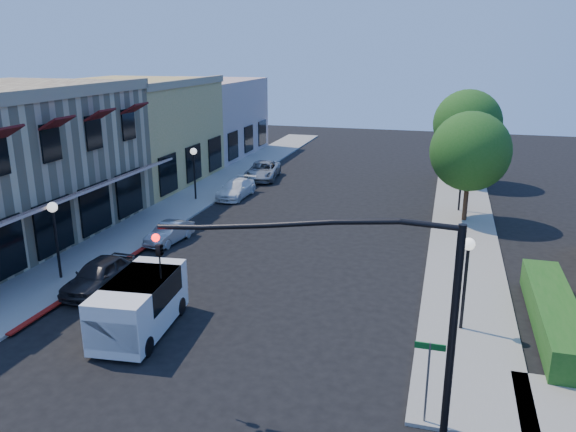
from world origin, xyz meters
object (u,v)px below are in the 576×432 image
(lamppost_left_near, at_px, (54,221))
(parked_car_c, at_px, (236,189))
(signal_mast_arm, at_px, (366,291))
(lamppost_left_far, at_px, (194,161))
(parked_car_a, at_px, (99,275))
(white_van, at_px, (139,303))
(parked_car_d, at_px, (263,171))
(parked_car_b, at_px, (169,233))
(lamppost_right_far, at_px, (462,169))
(street_tree_b, at_px, (467,123))
(street_tree_a, at_px, (470,151))
(street_name_sign, at_px, (428,370))
(lamppost_right_near, at_px, (467,261))

(lamppost_left_near, height_order, parked_car_c, lamppost_left_near)
(signal_mast_arm, bearing_deg, lamppost_left_far, 125.00)
(signal_mast_arm, distance_m, parked_car_a, 13.92)
(white_van, height_order, parked_car_c, white_van)
(lamppost_left_far, bearing_deg, lamppost_left_near, -90.00)
(parked_car_d, bearing_deg, parked_car_b, -97.59)
(parked_car_b, bearing_deg, lamppost_left_near, -104.63)
(parked_car_c, distance_m, parked_car_d, 5.83)
(signal_mast_arm, height_order, parked_car_b, signal_mast_arm)
(parked_car_c, bearing_deg, lamppost_right_far, 3.84)
(lamppost_right_far, xyz_separation_m, parked_car_d, (-14.70, 5.40, -2.06))
(street_tree_b, bearing_deg, parked_car_b, -129.57)
(lamppost_left_far, distance_m, parked_car_b, 8.75)
(lamppost_left_far, bearing_deg, parked_car_d, 72.73)
(lamppost_left_near, relative_size, parked_car_a, 0.90)
(signal_mast_arm, height_order, lamppost_right_far, signal_mast_arm)
(signal_mast_arm, xyz_separation_m, parked_car_b, (-12.06, 12.35, -3.55))
(parked_car_a, distance_m, parked_car_d, 21.83)
(parked_car_b, distance_m, parked_car_d, 15.55)
(white_van, bearing_deg, parked_car_d, 98.25)
(street_tree_a, bearing_deg, lamppost_left_far, 180.00)
(lamppost_left_near, bearing_deg, white_van, -29.08)
(parked_car_d, bearing_deg, lamppost_right_far, -27.75)
(signal_mast_arm, height_order, white_van, signal_mast_arm)
(lamppost_left_far, xyz_separation_m, lamppost_right_far, (17.00, 2.00, 0.00))
(street_name_sign, height_order, parked_car_a, street_name_sign)
(signal_mast_arm, distance_m, parked_car_b, 17.62)
(street_tree_a, height_order, lamppost_left_near, street_tree_a)
(lamppost_right_near, bearing_deg, white_van, -163.63)
(parked_car_a, bearing_deg, street_tree_a, 44.95)
(lamppost_left_near, xyz_separation_m, parked_car_b, (2.30, 5.85, -2.20))
(parked_car_b, bearing_deg, street_name_sign, -33.53)
(street_tree_a, distance_m, street_tree_b, 10.01)
(parked_car_a, bearing_deg, parked_car_b, 91.05)
(lamppost_left_far, distance_m, parked_car_d, 8.02)
(signal_mast_arm, xyz_separation_m, lamppost_left_far, (-14.36, 20.50, -1.35))
(lamppost_right_far, xyz_separation_m, white_van, (-11.12, -19.27, -1.58))
(parked_car_c, bearing_deg, street_tree_b, 31.50)
(signal_mast_arm, distance_m, white_van, 9.54)
(white_van, bearing_deg, signal_mast_arm, -20.89)
(street_tree_b, xyz_separation_m, lamppost_left_far, (-17.30, -10.00, -1.81))
(street_tree_a, xyz_separation_m, lamppost_right_far, (-0.30, 2.00, -1.46))
(white_van, height_order, parked_car_d, white_van)
(lamppost_left_far, bearing_deg, white_van, -71.21)
(white_van, xyz_separation_m, parked_car_d, (-3.58, 24.67, -0.49))
(lamppost_left_far, bearing_deg, parked_car_a, -80.95)
(white_van, relative_size, parked_car_a, 1.19)
(lamppost_left_near, bearing_deg, lamppost_right_far, 43.26)
(lamppost_left_near, xyz_separation_m, parked_car_c, (2.30, 15.57, -2.14))
(signal_mast_arm, bearing_deg, street_tree_b, 84.49)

